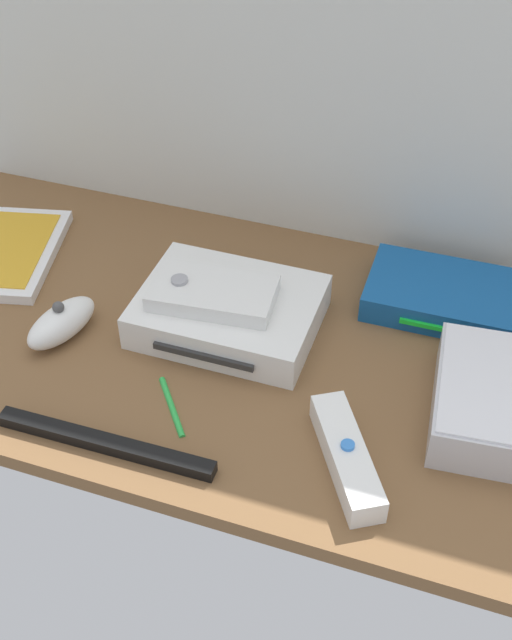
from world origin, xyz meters
The scene contains 9 objects.
ground_plane centered at (0.00, 0.00, -1.00)cm, with size 100.00×48.00×2.00cm, color brown.
game_console centered at (-4.25, 2.35, 2.20)cm, with size 21.06×16.56×4.40cm.
game_case centered at (-37.37, 5.51, 0.76)cm, with size 17.65×21.64×1.56cm.
network_router centered at (19.19, 14.20, 1.70)cm, with size 18.16×12.57×3.40cm.
remote_wand centered at (14.33, -13.87, 1.51)cm, with size 10.70×14.54×3.40cm.
remote_nunchuk centered at (-22.23, -5.74, 2.04)cm, with size 7.09×10.84×5.10cm.
remote_classic_pad centered at (-5.77, 1.37, 5.41)cm, with size 15.12×9.38×2.40cm.
sensor_bar centered at (-9.70, -19.61, 0.70)cm, with size 24.00×1.80×1.40cm, color black.
stylus_pen centered at (-5.48, -12.23, 0.35)cm, with size 0.70×0.70×9.00cm, color green.
Camera 1 is at (22.70, -66.25, 65.82)cm, focal length 45.93 mm.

